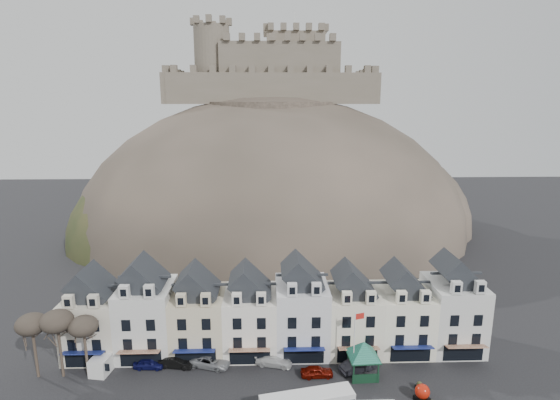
# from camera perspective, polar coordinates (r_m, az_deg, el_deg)

# --- Properties ---
(townhouse_terrace) EXTENTS (54.40, 9.35, 11.80)m
(townhouse_terrace) POSITION_cam_1_polar(r_m,az_deg,el_deg) (59.83, -0.37, -14.40)
(townhouse_terrace) COLOR beige
(townhouse_terrace) RESTS_ON ground
(castle_hill) EXTENTS (100.00, 76.00, 68.00)m
(castle_hill) POSITION_cam_1_polar(r_m,az_deg,el_deg) (111.09, -0.43, -4.25)
(castle_hill) COLOR #36312A
(castle_hill) RESTS_ON ground
(castle) EXTENTS (50.20, 22.20, 22.00)m
(castle) POSITION_cam_1_polar(r_m,az_deg,el_deg) (113.44, -0.94, 16.60)
(castle) COLOR #635A4B
(castle) RESTS_ON ground
(tree_left_far) EXTENTS (3.61, 3.61, 8.24)m
(tree_left_far) POSITION_cam_1_polar(r_m,az_deg,el_deg) (61.01, -29.71, -13.96)
(tree_left_far) COLOR #332B20
(tree_left_far) RESTS_ON ground
(tree_left_mid) EXTENTS (3.78, 3.78, 8.64)m
(tree_left_mid) POSITION_cam_1_polar(r_m,az_deg,el_deg) (59.55, -27.12, -13.96)
(tree_left_mid) COLOR #332B20
(tree_left_mid) RESTS_ON ground
(tree_left_near) EXTENTS (3.43, 3.43, 7.84)m
(tree_left_near) POSITION_cam_1_polar(r_m,az_deg,el_deg) (58.66, -24.31, -14.84)
(tree_left_near) COLOR #332B20
(tree_left_near) RESTS_ON ground
(bus_shelter) EXTENTS (7.19, 7.19, 4.57)m
(bus_shelter) POSITION_cam_1_polar(r_m,az_deg,el_deg) (56.22, 10.84, -18.63)
(bus_shelter) COLOR black
(bus_shelter) RESTS_ON ground
(red_buoy) EXTENTS (1.81, 1.81, 2.02)m
(red_buoy) POSITION_cam_1_polar(r_m,az_deg,el_deg) (55.24, 18.09, -22.82)
(red_buoy) COLOR black
(red_buoy) RESTS_ON ground
(flagpole) EXTENTS (1.19, 0.42, 8.55)m
(flagpole) POSITION_cam_1_polar(r_m,az_deg,el_deg) (55.21, 9.77, -17.60)
(flagpole) COLOR silver
(flagpole) RESTS_ON ground
(white_van) EXTENTS (2.78, 5.03, 2.17)m
(white_van) POSITION_cam_1_polar(r_m,az_deg,el_deg) (61.92, -21.84, -18.85)
(white_van) COLOR silver
(white_van) RESTS_ON ground
(planter_west) EXTENTS (0.99, 0.66, 0.95)m
(planter_west) POSITION_cam_1_polar(r_m,az_deg,el_deg) (57.28, 17.74, -22.08)
(planter_west) COLOR black
(planter_west) RESTS_ON ground
(car_navy) EXTENTS (3.84, 1.71, 1.28)m
(car_navy) POSITION_cam_1_polar(r_m,az_deg,el_deg) (60.47, -16.74, -19.76)
(car_navy) COLOR #0D0F45
(car_navy) RESTS_ON ground
(car_black) EXTENTS (4.53, 2.23, 1.43)m
(car_black) POSITION_cam_1_polar(r_m,az_deg,el_deg) (59.79, -13.39, -19.87)
(car_black) COLOR black
(car_black) RESTS_ON ground
(car_silver) EXTENTS (5.47, 3.64, 1.42)m
(car_silver) POSITION_cam_1_polar(r_m,az_deg,el_deg) (59.14, -9.10, -20.07)
(car_silver) COLOR gray
(car_silver) RESTS_ON ground
(car_white) EXTENTS (4.97, 2.93, 1.35)m
(car_white) POSITION_cam_1_polar(r_m,az_deg,el_deg) (58.71, -0.83, -20.20)
(car_white) COLOR silver
(car_white) RESTS_ON ground
(car_maroon) EXTENTS (3.97, 1.73, 1.33)m
(car_maroon) POSITION_cam_1_polar(r_m,az_deg,el_deg) (56.93, 4.84, -21.43)
(car_maroon) COLOR #610D05
(car_maroon) RESTS_ON ground
(car_charcoal) EXTENTS (4.91, 3.30, 1.53)m
(car_charcoal) POSITION_cam_1_polar(r_m,az_deg,el_deg) (58.38, 10.12, -20.53)
(car_charcoal) COLOR black
(car_charcoal) RESTS_ON ground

